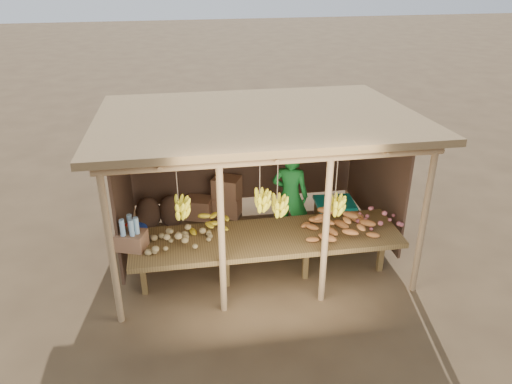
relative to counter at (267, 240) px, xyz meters
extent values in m
plane|color=brown|center=(0.00, 0.95, -0.74)|extent=(60.00, 60.00, 0.00)
cylinder|color=tan|center=(-2.10, -0.55, 0.36)|extent=(0.09, 0.09, 2.20)
cylinder|color=tan|center=(2.10, -0.55, 0.36)|extent=(0.09, 0.09, 2.20)
cylinder|color=tan|center=(-2.10, 2.45, 0.36)|extent=(0.09, 0.09, 2.20)
cylinder|color=tan|center=(2.10, 2.45, 0.36)|extent=(0.09, 0.09, 2.20)
cylinder|color=tan|center=(-0.70, -0.55, 0.36)|extent=(0.09, 0.09, 2.20)
cylinder|color=tan|center=(0.70, -0.55, 0.36)|extent=(0.09, 0.09, 2.20)
cylinder|color=tan|center=(0.00, -0.55, 1.46)|extent=(4.40, 0.09, 0.09)
cylinder|color=tan|center=(0.00, 2.45, 1.46)|extent=(4.40, 0.09, 0.09)
cube|color=olive|center=(0.00, 0.95, 1.55)|extent=(4.70, 3.50, 0.28)
cube|color=#4C3223|center=(0.00, 2.43, 0.47)|extent=(4.20, 0.04, 1.98)
cube|color=#4C3223|center=(-2.08, 1.15, 0.47)|extent=(0.04, 2.40, 1.98)
cube|color=#4C3223|center=(2.08, 1.15, 0.47)|extent=(0.04, 2.40, 1.98)
cube|color=brown|center=(0.00, 0.00, 0.02)|extent=(3.90, 1.05, 0.08)
cube|color=brown|center=(-1.80, 0.00, -0.38)|extent=(0.08, 0.08, 0.72)
cube|color=brown|center=(-0.60, 0.00, -0.38)|extent=(0.08, 0.08, 0.72)
cube|color=brown|center=(0.60, 0.00, -0.38)|extent=(0.08, 0.08, 0.72)
cube|color=brown|center=(1.80, 0.00, -0.38)|extent=(0.08, 0.08, 0.72)
cylinder|color=navy|center=(-1.90, 0.25, 0.14)|extent=(0.43, 0.43, 0.15)
cube|color=brown|center=(-1.90, 0.00, 0.18)|extent=(0.47, 0.41, 0.24)
imported|color=#197126|center=(0.60, 1.13, 0.10)|extent=(0.71, 0.59, 1.67)
cube|color=brown|center=(1.43, 1.25, -0.46)|extent=(0.63, 0.54, 0.55)
cube|color=#0C8A82|center=(1.43, 1.25, -0.16)|extent=(0.70, 0.61, 0.06)
cube|color=brown|center=(-0.35, 2.15, -0.53)|extent=(0.59, 0.54, 0.38)
cube|color=brown|center=(-0.35, 2.15, -0.15)|extent=(0.59, 0.54, 0.38)
cube|color=brown|center=(-0.87, 2.15, -0.53)|extent=(0.59, 0.54, 0.38)
ellipsoid|color=#4C3223|center=(-1.80, 2.07, -0.47)|extent=(0.46, 0.46, 0.62)
ellipsoid|color=#4C3223|center=(-1.38, 2.07, -0.47)|extent=(0.46, 0.46, 0.62)
camera|label=1|loc=(-1.16, -6.08, 3.81)|focal=35.00mm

